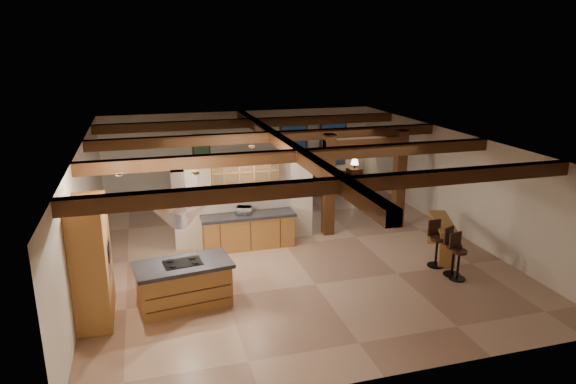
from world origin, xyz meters
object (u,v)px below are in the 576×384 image
at_px(kitchen_island, 184,284).
at_px(bar_counter, 442,232).
at_px(sofa, 324,179).
at_px(dining_table, 264,200).

xyz_separation_m(kitchen_island, bar_counter, (6.61, 0.85, 0.14)).
distance_m(kitchen_island, sofa, 9.87).
bearing_deg(bar_counter, dining_table, 124.69).
bearing_deg(dining_table, sofa, 15.92).
relative_size(dining_table, bar_counter, 0.94).
relative_size(dining_table, sofa, 0.85).
relative_size(kitchen_island, dining_table, 1.21).
xyz_separation_m(kitchen_island, dining_table, (3.12, 5.90, -0.19)).
height_order(kitchen_island, bar_counter, kitchen_island).
distance_m(dining_table, bar_counter, 6.15).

